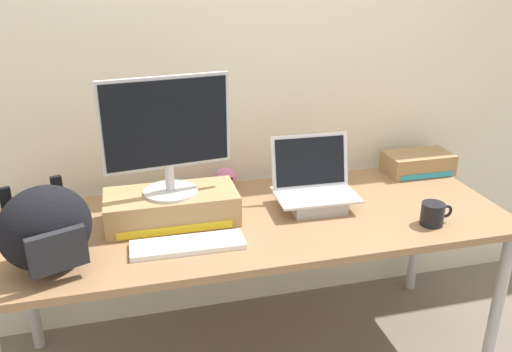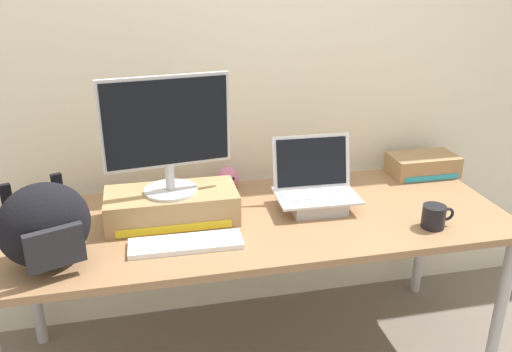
{
  "view_description": "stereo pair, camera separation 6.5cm",
  "coord_description": "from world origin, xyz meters",
  "px_view_note": "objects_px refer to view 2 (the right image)",
  "views": [
    {
      "loc": [
        -0.48,
        -1.87,
        1.68
      ],
      "look_at": [
        0.0,
        0.0,
        0.89
      ],
      "focal_mm": 37.2,
      "sensor_mm": 36.0,
      "label": 1
    },
    {
      "loc": [
        -0.42,
        -1.89,
        1.68
      ],
      "look_at": [
        0.0,
        0.0,
        0.89
      ],
      "focal_mm": 37.2,
      "sensor_mm": 36.0,
      "label": 2
    }
  ],
  "objects_px": {
    "toner_box_yellow": "(172,206)",
    "external_keyboard": "(186,243)",
    "toner_box_cyan": "(423,165)",
    "coffee_mug": "(434,216)",
    "open_laptop": "(315,194)",
    "desktop_monitor": "(167,133)",
    "cell_phone": "(12,234)",
    "plush_toy": "(228,178)",
    "messenger_backpack": "(45,226)"
  },
  "relations": [
    {
      "from": "desktop_monitor",
      "to": "external_keyboard",
      "type": "height_order",
      "value": "desktop_monitor"
    },
    {
      "from": "toner_box_yellow",
      "to": "open_laptop",
      "type": "height_order",
      "value": "open_laptop"
    },
    {
      "from": "external_keyboard",
      "to": "messenger_backpack",
      "type": "xyz_separation_m",
      "value": [
        -0.47,
        -0.02,
        0.14
      ]
    },
    {
      "from": "plush_toy",
      "to": "external_keyboard",
      "type": "bearing_deg",
      "value": -116.04
    },
    {
      "from": "plush_toy",
      "to": "toner_box_yellow",
      "type": "bearing_deg",
      "value": -135.49
    },
    {
      "from": "messenger_backpack",
      "to": "toner_box_cyan",
      "type": "bearing_deg",
      "value": -5.28
    },
    {
      "from": "desktop_monitor",
      "to": "plush_toy",
      "type": "height_order",
      "value": "desktop_monitor"
    },
    {
      "from": "open_laptop",
      "to": "messenger_backpack",
      "type": "distance_m",
      "value": 1.06
    },
    {
      "from": "toner_box_yellow",
      "to": "cell_phone",
      "type": "xyz_separation_m",
      "value": [
        -0.61,
        0.0,
        -0.06
      ]
    },
    {
      "from": "desktop_monitor",
      "to": "cell_phone",
      "type": "height_order",
      "value": "desktop_monitor"
    },
    {
      "from": "messenger_backpack",
      "to": "cell_phone",
      "type": "distance_m",
      "value": 0.34
    },
    {
      "from": "coffee_mug",
      "to": "toner_box_cyan",
      "type": "height_order",
      "value": "toner_box_cyan"
    },
    {
      "from": "desktop_monitor",
      "to": "messenger_backpack",
      "type": "height_order",
      "value": "desktop_monitor"
    },
    {
      "from": "toner_box_yellow",
      "to": "coffee_mug",
      "type": "distance_m",
      "value": 1.03
    },
    {
      "from": "external_keyboard",
      "to": "toner_box_cyan",
      "type": "height_order",
      "value": "toner_box_cyan"
    },
    {
      "from": "coffee_mug",
      "to": "cell_phone",
      "type": "distance_m",
      "value": 1.62
    },
    {
      "from": "cell_phone",
      "to": "toner_box_cyan",
      "type": "distance_m",
      "value": 1.84
    },
    {
      "from": "external_keyboard",
      "to": "toner_box_cyan",
      "type": "bearing_deg",
      "value": 21.94
    },
    {
      "from": "open_laptop",
      "to": "messenger_backpack",
      "type": "height_order",
      "value": "messenger_backpack"
    },
    {
      "from": "toner_box_yellow",
      "to": "external_keyboard",
      "type": "distance_m",
      "value": 0.23
    },
    {
      "from": "external_keyboard",
      "to": "cell_phone",
      "type": "xyz_separation_m",
      "value": [
        -0.64,
        0.23,
        -0.01
      ]
    },
    {
      "from": "desktop_monitor",
      "to": "messenger_backpack",
      "type": "relative_size",
      "value": 1.35
    },
    {
      "from": "open_laptop",
      "to": "external_keyboard",
      "type": "distance_m",
      "value": 0.61
    },
    {
      "from": "toner_box_yellow",
      "to": "toner_box_cyan",
      "type": "bearing_deg",
      "value": 10.5
    },
    {
      "from": "messenger_backpack",
      "to": "plush_toy",
      "type": "height_order",
      "value": "messenger_backpack"
    },
    {
      "from": "toner_box_yellow",
      "to": "toner_box_cyan",
      "type": "relative_size",
      "value": 1.62
    },
    {
      "from": "plush_toy",
      "to": "toner_box_cyan",
      "type": "relative_size",
      "value": 0.32
    },
    {
      "from": "toner_box_cyan",
      "to": "coffee_mug",
      "type": "bearing_deg",
      "value": -114.33
    },
    {
      "from": "desktop_monitor",
      "to": "coffee_mug",
      "type": "height_order",
      "value": "desktop_monitor"
    },
    {
      "from": "toner_box_yellow",
      "to": "open_laptop",
      "type": "bearing_deg",
      "value": -1.05
    },
    {
      "from": "toner_box_yellow",
      "to": "messenger_backpack",
      "type": "xyz_separation_m",
      "value": [
        -0.43,
        -0.25,
        0.09
      ]
    },
    {
      "from": "messenger_backpack",
      "to": "coffee_mug",
      "type": "relative_size",
      "value": 2.72
    },
    {
      "from": "coffee_mug",
      "to": "cell_phone",
      "type": "bearing_deg",
      "value": 169.74
    },
    {
      "from": "external_keyboard",
      "to": "plush_toy",
      "type": "bearing_deg",
      "value": 65.1
    },
    {
      "from": "toner_box_yellow",
      "to": "external_keyboard",
      "type": "relative_size",
      "value": 1.25
    },
    {
      "from": "cell_phone",
      "to": "toner_box_cyan",
      "type": "bearing_deg",
      "value": 39.01
    },
    {
      "from": "desktop_monitor",
      "to": "open_laptop",
      "type": "distance_m",
      "value": 0.67
    },
    {
      "from": "desktop_monitor",
      "to": "toner_box_cyan",
      "type": "height_order",
      "value": "desktop_monitor"
    },
    {
      "from": "cell_phone",
      "to": "plush_toy",
      "type": "xyz_separation_m",
      "value": [
        0.88,
        0.26,
        0.04
      ]
    },
    {
      "from": "open_laptop",
      "to": "coffee_mug",
      "type": "height_order",
      "value": "open_laptop"
    },
    {
      "from": "cell_phone",
      "to": "plush_toy",
      "type": "bearing_deg",
      "value": 48.79
    },
    {
      "from": "external_keyboard",
      "to": "toner_box_cyan",
      "type": "xyz_separation_m",
      "value": [
        1.19,
        0.45,
        0.04
      ]
    },
    {
      "from": "desktop_monitor",
      "to": "toner_box_cyan",
      "type": "bearing_deg",
      "value": 3.21
    },
    {
      "from": "cell_phone",
      "to": "external_keyboard",
      "type": "bearing_deg",
      "value": 12.24
    },
    {
      "from": "toner_box_cyan",
      "to": "external_keyboard",
      "type": "bearing_deg",
      "value": -159.2
    },
    {
      "from": "messenger_backpack",
      "to": "coffee_mug",
      "type": "bearing_deg",
      "value": -22.76
    },
    {
      "from": "messenger_backpack",
      "to": "external_keyboard",
      "type": "bearing_deg",
      "value": -18.67
    },
    {
      "from": "desktop_monitor",
      "to": "coffee_mug",
      "type": "bearing_deg",
      "value": -23.33
    },
    {
      "from": "open_laptop",
      "to": "cell_phone",
      "type": "height_order",
      "value": "open_laptop"
    },
    {
      "from": "desktop_monitor",
      "to": "coffee_mug",
      "type": "relative_size",
      "value": 3.68
    }
  ]
}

